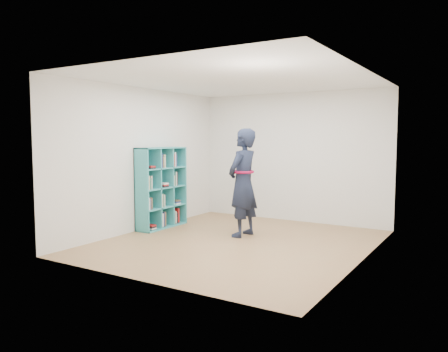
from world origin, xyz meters
The scene contains 9 objects.
floor centered at (0.00, 0.00, 0.00)m, with size 4.50×4.50×0.00m, color #976B44.
ceiling centered at (0.00, 0.00, 2.60)m, with size 4.50×4.50×0.00m, color white.
wall_left centered at (-2.00, 0.00, 1.30)m, with size 0.02×4.50×2.60m, color silver.
wall_right centered at (2.00, 0.00, 1.30)m, with size 0.02×4.50×2.60m, color silver.
wall_back centered at (0.00, 2.25, 1.30)m, with size 4.00×0.02×2.60m, color silver.
wall_front centered at (0.00, -2.25, 1.30)m, with size 4.00×0.02×2.60m, color silver.
bookshelf centered at (-1.85, 0.31, 0.74)m, with size 0.33×1.14×1.52m.
person centered at (-0.16, 0.47, 0.93)m, with size 0.48×0.70×1.85m.
smartphone centered at (-0.29, 0.57, 1.05)m, with size 0.01×0.09×0.13m.
Camera 1 is at (3.46, -6.03, 1.69)m, focal length 35.00 mm.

